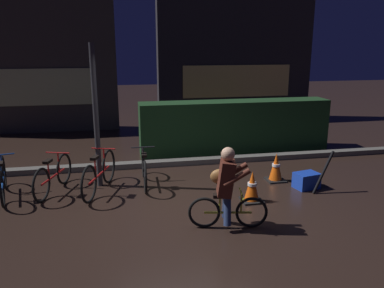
# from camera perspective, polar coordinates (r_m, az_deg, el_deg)

# --- Properties ---
(ground_plane) EXTENTS (40.00, 40.00, 0.00)m
(ground_plane) POSITION_cam_1_polar(r_m,az_deg,el_deg) (6.70, -0.70, -8.85)
(ground_plane) COLOR black
(sidewalk_curb) EXTENTS (12.00, 0.24, 0.12)m
(sidewalk_curb) POSITION_cam_1_polar(r_m,az_deg,el_deg) (8.71, -3.33, -2.79)
(sidewalk_curb) COLOR #56544F
(sidewalk_curb) RESTS_ON ground
(hedge_row) EXTENTS (4.80, 0.70, 1.29)m
(hedge_row) POSITION_cam_1_polar(r_m,az_deg,el_deg) (9.80, 6.38, 2.64)
(hedge_row) COLOR #19381C
(hedge_row) RESTS_ON ground
(storefront_left) EXTENTS (5.05, 0.54, 4.26)m
(storefront_left) POSITION_cam_1_polar(r_m,az_deg,el_deg) (12.79, -22.76, 11.10)
(storefront_left) COLOR #383330
(storefront_left) RESTS_ON ground
(storefront_right) EXTENTS (5.49, 0.54, 4.13)m
(storefront_right) POSITION_cam_1_polar(r_m,az_deg,el_deg) (13.89, 6.45, 12.05)
(storefront_right) COLOR #262328
(storefront_right) RESTS_ON ground
(street_post) EXTENTS (0.10, 0.10, 2.69)m
(street_post) POSITION_cam_1_polar(r_m,az_deg,el_deg) (7.37, -14.05, 3.87)
(street_post) COLOR #2D2D33
(street_post) RESTS_ON ground
(parked_bike_leftmost) EXTENTS (0.48, 1.56, 0.73)m
(parked_bike_leftmost) POSITION_cam_1_polar(r_m,az_deg,el_deg) (7.63, -26.26, -4.74)
(parked_bike_leftmost) COLOR black
(parked_bike_leftmost) RESTS_ON ground
(parked_bike_left_mid) EXTENTS (0.55, 1.46, 0.70)m
(parked_bike_left_mid) POSITION_cam_1_polar(r_m,az_deg,el_deg) (7.53, -19.87, -4.44)
(parked_bike_left_mid) COLOR black
(parked_bike_left_mid) RESTS_ON ground
(parked_bike_center_left) EXTENTS (0.60, 1.60, 0.77)m
(parked_bike_center_left) POSITION_cam_1_polar(r_m,az_deg,el_deg) (7.29, -13.56, -4.33)
(parked_bike_center_left) COLOR black
(parked_bike_center_left) RESTS_ON ground
(parked_bike_center_right) EXTENTS (0.46, 1.52, 0.70)m
(parked_bike_center_right) POSITION_cam_1_polar(r_m,az_deg,el_deg) (7.52, -7.11, -3.67)
(parked_bike_center_right) COLOR black
(parked_bike_center_right) RESTS_ON ground
(traffic_cone_near) EXTENTS (0.36, 0.36, 0.55)m
(traffic_cone_near) POSITION_cam_1_polar(r_m,az_deg,el_deg) (6.79, 8.90, -6.29)
(traffic_cone_near) COLOR black
(traffic_cone_near) RESTS_ON ground
(traffic_cone_far) EXTENTS (0.36, 0.36, 0.57)m
(traffic_cone_far) POSITION_cam_1_polar(r_m,az_deg,el_deg) (7.86, 12.34, -3.42)
(traffic_cone_far) COLOR black
(traffic_cone_far) RESTS_ON ground
(blue_crate) EXTENTS (0.50, 0.40, 0.30)m
(blue_crate) POSITION_cam_1_polar(r_m,az_deg,el_deg) (7.65, 16.61, -5.21)
(blue_crate) COLOR #193DB7
(blue_crate) RESTS_ON ground
(cyclist) EXTENTS (1.18, 0.59, 1.25)m
(cyclist) POSITION_cam_1_polar(r_m,az_deg,el_deg) (5.69, 5.15, -6.43)
(cyclist) COLOR black
(cyclist) RESTS_ON ground
(closed_umbrella) EXTENTS (0.44, 0.16, 0.78)m
(closed_umbrella) POSITION_cam_1_polar(r_m,az_deg,el_deg) (7.46, 18.91, -3.98)
(closed_umbrella) COLOR black
(closed_umbrella) RESTS_ON ground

